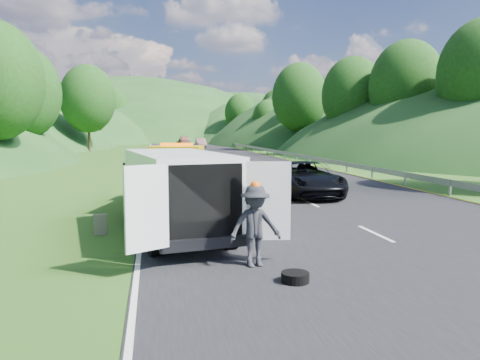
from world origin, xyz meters
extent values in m
plane|color=#38661E|center=(0.00, 0.00, 0.00)|extent=(320.00, 320.00, 0.00)
cube|color=black|center=(3.00, 40.00, 0.01)|extent=(14.00, 200.00, 0.02)
cube|color=gray|center=(10.30, 52.50, 0.00)|extent=(0.06, 140.00, 1.52)
cylinder|color=black|center=(-3.18, 6.84, 0.50)|extent=(0.60, 1.06, 1.00)
cylinder|color=black|center=(-1.34, 6.35, 0.50)|extent=(0.60, 1.06, 1.00)
cylinder|color=black|center=(-4.21, 2.96, 0.50)|extent=(0.60, 1.06, 1.00)
cylinder|color=black|center=(-2.37, 2.47, 0.50)|extent=(0.60, 1.06, 1.00)
cube|color=yellow|center=(-2.48, 5.77, 1.46)|extent=(2.50, 2.11, 1.91)
cube|color=yellow|center=(-3.06, 3.59, 1.20)|extent=(3.01, 3.87, 1.30)
cube|color=black|center=(-3.06, 3.59, 1.91)|extent=(3.01, 3.87, 0.10)
cube|color=black|center=(-2.17, 6.94, 0.90)|extent=(2.25, 1.68, 0.70)
cube|color=black|center=(-2.02, 7.52, 0.70)|extent=(2.09, 0.73, 0.50)
cube|color=yellow|center=(-2.08, 7.28, 1.56)|extent=(2.14, 1.28, 1.10)
cube|color=orange|center=(-2.48, 5.77, 2.46)|extent=(1.42, 0.60, 0.16)
cube|color=black|center=(-2.30, 6.45, 1.81)|extent=(1.86, 0.57, 0.90)
cylinder|color=black|center=(-4.13, 0.45, 0.43)|extent=(0.47, 0.91, 0.87)
cylinder|color=black|center=(-2.21, 0.79, 0.43)|extent=(0.47, 0.91, 0.87)
cylinder|color=black|center=(-3.49, -3.19, 0.43)|extent=(0.47, 0.91, 0.87)
cylinder|color=black|center=(-1.56, -2.85, 0.43)|extent=(0.47, 0.91, 0.87)
cube|color=white|center=(-2.83, -1.30, 1.47)|extent=(3.18, 5.95, 2.01)
cube|color=white|center=(-3.35, 1.64, 1.03)|extent=(2.31, 1.34, 1.09)
cube|color=black|center=(-3.31, 1.42, 1.90)|extent=(2.04, 0.71, 0.91)
cube|color=black|center=(-2.35, -4.03, 1.47)|extent=(1.84, 0.43, 1.74)
cube|color=white|center=(-3.65, -4.76, 1.47)|extent=(0.93, 0.57, 1.85)
cube|color=white|center=(-0.87, -4.27, 1.47)|extent=(1.03, 0.24, 1.85)
cube|color=black|center=(-2.33, -4.14, 0.49)|extent=(2.17, 0.54, 0.27)
imported|color=white|center=(-2.86, 1.17, 0.00)|extent=(0.60, 0.69, 1.59)
imported|color=#D2CA70|center=(-1.46, -1.36, 0.00)|extent=(0.54, 0.55, 0.90)
imported|color=black|center=(-1.26, -4.58, 0.00)|extent=(1.29, 0.84, 1.87)
cube|color=#606048|center=(-5.08, -0.54, 0.31)|extent=(0.39, 0.23, 0.62)
cylinder|color=black|center=(-0.69, -5.82, 0.00)|extent=(0.58, 0.58, 0.20)
imported|color=black|center=(3.53, 6.27, 0.00)|extent=(2.71, 5.75, 1.59)
imported|color=#414146|center=(1.63, 58.73, 0.00)|extent=(1.57, 3.90, 1.33)
imported|color=#785055|center=(4.69, 66.40, 0.00)|extent=(1.62, 4.63, 1.53)
imported|color=#AE6D57|center=(3.43, 88.76, 0.00)|extent=(2.21, 5.42, 1.57)
imported|color=#3F7847|center=(4.94, 105.27, 0.00)|extent=(1.57, 3.90, 1.33)
camera|label=1|loc=(-3.51, -14.74, 3.14)|focal=35.00mm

